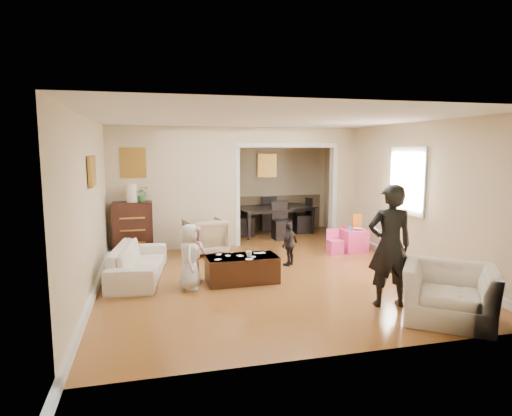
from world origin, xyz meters
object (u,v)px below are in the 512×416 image
object	(u,v)px
sofa	(138,262)
adult_person	(390,246)
child_kneel_a	(189,257)
coffee_table	(242,269)
armchair_back	(205,236)
armchair_front	(449,293)
table_lamp	(132,193)
cyan_cup	(350,228)
child_toddler	(290,244)
coffee_cup	(249,254)
play_table	(353,240)
dining_table	(274,220)
child_kneel_b	(196,253)
dresser	(133,228)

from	to	relation	value
sofa	adult_person	bearing A→B (deg)	-114.67
child_kneel_a	coffee_table	bearing A→B (deg)	-71.20
armchair_back	coffee_table	world-z (taller)	armchair_back
armchair_front	child_kneel_a	distance (m)	3.63
armchair_back	table_lamp	world-z (taller)	table_lamp
armchair_front	cyan_cup	bearing A→B (deg)	120.45
child_kneel_a	child_toddler	bearing A→B (deg)	-55.86
coffee_cup	armchair_front	bearing A→B (deg)	-45.24
sofa	play_table	xyz separation A→B (m)	(4.32, 0.88, -0.04)
coffee_table	cyan_cup	world-z (taller)	cyan_cup
armchair_front	coffee_cup	distance (m)	2.95
armchair_back	dining_table	distance (m)	2.54
cyan_cup	play_table	bearing A→B (deg)	26.57
cyan_cup	coffee_table	bearing A→B (deg)	-151.04
dining_table	child_toddler	size ratio (longest dim) A/B	2.45
child_kneel_b	coffee_table	bearing A→B (deg)	-134.40
sofa	coffee_table	size ratio (longest dim) A/B	1.66
coffee_table	child_toddler	xyz separation A→B (m)	(1.05, 0.75, 0.19)
coffee_cup	coffee_table	bearing A→B (deg)	153.43
coffee_cup	dining_table	size ratio (longest dim) A/B	0.05
coffee_cup	dining_table	xyz separation A→B (m)	(1.51, 3.71, -0.12)
dresser	armchair_front	bearing A→B (deg)	-48.65
sofa	child_toddler	xyz separation A→B (m)	(2.68, 0.14, 0.13)
child_kneel_a	coffee_cup	bearing A→B (deg)	-75.20
coffee_cup	child_toddler	world-z (taller)	child_toddler
armchair_back	child_toddler	distance (m)	1.88
cyan_cup	child_kneel_b	distance (m)	3.48
table_lamp	play_table	world-z (taller)	table_lamp
dresser	coffee_cup	distance (m)	3.02
coffee_table	child_kneel_b	bearing A→B (deg)	156.80
sofa	dining_table	xyz separation A→B (m)	(3.23, 3.05, 0.07)
sofa	child_kneel_b	distance (m)	0.99
armchair_back	dining_table	size ratio (longest dim) A/B	0.40
sofa	adult_person	xyz separation A→B (m)	(3.34, -2.12, 0.56)
table_lamp	child_kneel_b	xyz separation A→B (m)	(1.06, -2.03, -0.81)
dresser	play_table	distance (m)	4.54
play_table	child_toddler	bearing A→B (deg)	-155.90
armchair_back	cyan_cup	size ratio (longest dim) A/B	9.91
table_lamp	armchair_front	bearing A→B (deg)	-48.65
play_table	cyan_cup	xyz separation A→B (m)	(-0.10, -0.05, 0.27)
armchair_front	coffee_table	xyz separation A→B (m)	(-2.18, 2.14, -0.13)
armchair_back	armchair_front	xyz separation A→B (m)	(2.51, -4.16, -0.01)
dining_table	child_toddler	distance (m)	2.96
play_table	adult_person	world-z (taller)	adult_person
play_table	adult_person	size ratio (longest dim) A/B	0.29
dresser	child_toddler	size ratio (longest dim) A/B	1.34
armchair_front	coffee_table	world-z (taller)	armchair_front
play_table	child_kneel_a	size ratio (longest dim) A/B	0.48
play_table	table_lamp	bearing A→B (deg)	169.30
play_table	dining_table	distance (m)	2.43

